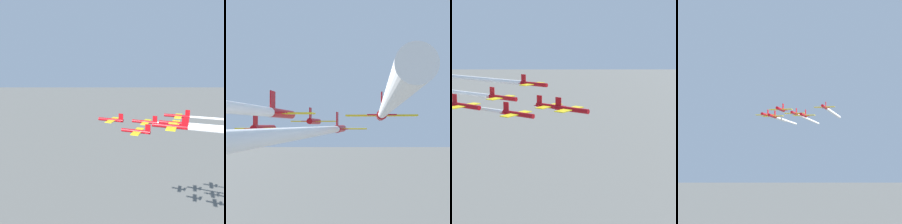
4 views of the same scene
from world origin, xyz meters
TOP-DOWN VIEW (x-y plane):
  - jet_0 at (-54.39, -28.81)m, footprint 9.80×9.54m
  - jet_1 at (-45.96, -39.25)m, footprint 9.80×9.54m
  - jet_2 at (-41.17, -26.51)m, footprint 9.80×9.54m
  - jet_4 at (-32.73, -36.96)m, footprint 9.80×9.54m
  - jet_5 at (-27.94, -24.22)m, footprint 9.80×9.54m
  - smoke_trail_2 at (-19.12, -34.81)m, footprint 35.94×14.32m
  - smoke_trail_5 at (-9.25, -31.25)m, footprint 29.19×11.68m

SIDE VIEW (x-z plane):
  - smoke_trail_2 at x=-19.12m, z-range 70.80..71.79m
  - jet_2 at x=-41.17m, z-range 69.68..73.00m
  - jet_1 at x=-45.96m, z-range 69.71..73.03m
  - jet_0 at x=-54.39m, z-range 71.09..74.40m
  - smoke_trail_5 at x=-9.25m, z-range 72.75..73.62m
  - jet_5 at x=-27.94m, z-range 71.58..74.89m
  - jet_4 at x=-32.73m, z-range 71.91..75.23m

